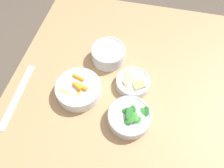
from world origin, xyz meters
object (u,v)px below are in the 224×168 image
Objects in this scene: bowl_greens at (130,117)px; bowl_carrots at (79,89)px; bowl_cookies at (133,82)px; ruler at (18,96)px; bowl_beans_hotdog at (108,54)px.

bowl_carrots is at bearing 71.79° from bowl_greens.
ruler is (-0.16, 0.46, -0.02)m from bowl_cookies.
bowl_carrots is 0.26m from ruler.
bowl_carrots is at bearing 159.36° from bowl_beans_hotdog.
bowl_beans_hotdog is 1.05× the size of bowl_cookies.
bowl_carrots is 1.28× the size of bowl_cookies.
bowl_greens is 0.32m from bowl_beans_hotdog.
bowl_beans_hotdog is (0.21, -0.08, 0.00)m from bowl_carrots.
bowl_greens is 1.14× the size of bowl_cookies.
bowl_beans_hotdog is at bearing -49.67° from ruler.
bowl_carrots is 0.24m from bowl_greens.
bowl_greens reaches higher than ruler.
ruler is at bearing 89.63° from bowl_greens.
bowl_beans_hotdog is 0.43m from ruler.
ruler is (-0.07, 0.25, -0.03)m from bowl_carrots.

